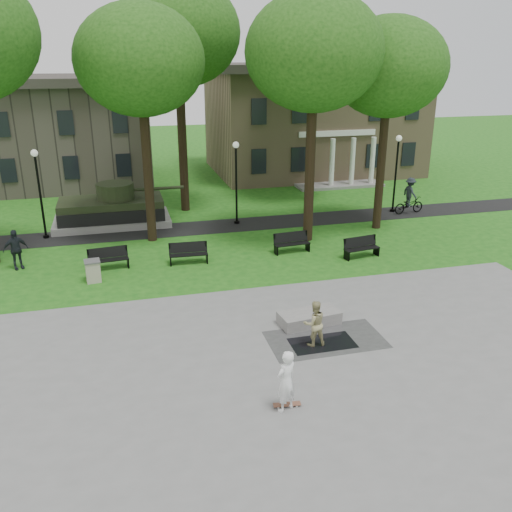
{
  "coord_description": "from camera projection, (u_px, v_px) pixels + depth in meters",
  "views": [
    {
      "loc": [
        -6.06,
        -17.25,
        9.25
      ],
      "look_at": [
        -0.74,
        3.12,
        1.4
      ],
      "focal_mm": 38.0,
      "sensor_mm": 36.0,
      "label": 1
    }
  ],
  "objects": [
    {
      "name": "concrete_block",
      "position": [
        309.0,
        318.0,
        19.73
      ],
      "size": [
        2.3,
        1.26,
        0.45
      ],
      "primitive_type": "cube",
      "rotation": [
        0.0,
        0.0,
        0.12
      ],
      "color": "gray",
      "rests_on": "plaza"
    },
    {
      "name": "friend_watching",
      "position": [
        314.0,
        323.0,
        18.07
      ],
      "size": [
        0.78,
        0.61,
        1.61
      ],
      "primitive_type": "imported",
      "rotation": [
        0.0,
        0.0,
        3.15
      ],
      "color": "tan",
      "rests_on": "plaza"
    },
    {
      "name": "skateboard",
      "position": [
        287.0,
        405.0,
        15.12
      ],
      "size": [
        0.8,
        0.29,
        0.07
      ],
      "primitive_type": "cube",
      "rotation": [
        0.0,
        0.0,
        -0.12
      ],
      "color": "brown",
      "rests_on": "plaza"
    },
    {
      "name": "tree_4",
      "position": [
        177.0,
        33.0,
        30.7
      ],
      "size": [
        7.2,
        7.2,
        13.5
      ],
      "color": "black",
      "rests_on": "ground"
    },
    {
      "name": "park_bench_2",
      "position": [
        292.0,
        242.0,
        26.84
      ],
      "size": [
        1.83,
        0.66,
        1.0
      ],
      "rotation": [
        0.0,
        0.0,
        0.08
      ],
      "color": "black",
      "rests_on": "ground"
    },
    {
      "name": "trash_bin",
      "position": [
        93.0,
        271.0,
        23.36
      ],
      "size": [
        0.73,
        0.73,
        0.96
      ],
      "rotation": [
        0.0,
        0.0,
        0.11
      ],
      "color": "#BBB49A",
      "rests_on": "ground"
    },
    {
      "name": "plaza",
      "position": [
        351.0,
        392.0,
        15.77
      ],
      "size": [
        22.0,
        16.0,
        0.02
      ],
      "primitive_type": "cube",
      "color": "gray",
      "rests_on": "ground"
    },
    {
      "name": "puddle",
      "position": [
        322.0,
        343.0,
        18.44
      ],
      "size": [
        2.2,
        1.2,
        0.0
      ],
      "primitive_type": "cube",
      "color": "black",
      "rests_on": "plaza"
    },
    {
      "name": "tree_3",
      "position": [
        389.0,
        68.0,
        27.8
      ],
      "size": [
        6.0,
        6.0,
        11.19
      ],
      "color": "black",
      "rests_on": "ground"
    },
    {
      "name": "footpath",
      "position": [
        230.0,
        225.0,
        31.18
      ],
      "size": [
        44.0,
        2.6,
        0.01
      ],
      "primitive_type": "cube",
      "color": "black",
      "rests_on": "ground"
    },
    {
      "name": "tree_2",
      "position": [
        314.0,
        53.0,
        25.58
      ],
      "size": [
        6.6,
        6.6,
        12.16
      ],
      "color": "black",
      "rests_on": "ground"
    },
    {
      "name": "building_right",
      "position": [
        312.0,
        118.0,
        44.72
      ],
      "size": [
        17.0,
        12.0,
        8.6
      ],
      "color": "#9E8460",
      "rests_on": "ground"
    },
    {
      "name": "lamp_left",
      "position": [
        39.0,
        187.0,
        28.11
      ],
      "size": [
        0.36,
        0.36,
        4.73
      ],
      "color": "black",
      "rests_on": "ground"
    },
    {
      "name": "lamp_right",
      "position": [
        396.0,
        167.0,
        32.96
      ],
      "size": [
        0.36,
        0.36,
        4.73
      ],
      "color": "black",
      "rests_on": "ground"
    },
    {
      "name": "cyclist",
      "position": [
        409.0,
        199.0,
        33.28
      ],
      "size": [
        2.12,
        1.23,
        2.23
      ],
      "rotation": [
        0.0,
        0.0,
        1.71
      ],
      "color": "black",
      "rests_on": "ground"
    },
    {
      "name": "pedestrian_walker",
      "position": [
        16.0,
        249.0,
        24.58
      ],
      "size": [
        1.19,
        0.86,
        1.87
      ],
      "primitive_type": "imported",
      "rotation": [
        0.0,
        0.0,
        0.41
      ],
      "color": "black",
      "rests_on": "ground"
    },
    {
      "name": "park_bench_0",
      "position": [
        108.0,
        258.0,
        24.73
      ],
      "size": [
        1.84,
        0.7,
        1.0
      ],
      "rotation": [
        0.0,
        0.0,
        0.1
      ],
      "color": "black",
      "rests_on": "ground"
    },
    {
      "name": "tree_5",
      "position": [
        315.0,
        47.0,
        33.42
      ],
      "size": [
        6.4,
        6.4,
        12.44
      ],
      "color": "black",
      "rests_on": "ground"
    },
    {
      "name": "lamp_mid",
      "position": [
        236.0,
        176.0,
        30.59
      ],
      "size": [
        0.36,
        0.36,
        4.73
      ],
      "color": "black",
      "rests_on": "ground"
    },
    {
      "name": "building_left",
      "position": [
        45.0,
        135.0,
        40.46
      ],
      "size": [
        15.0,
        10.0,
        7.2
      ],
      "primitive_type": "cube",
      "color": "#4C443D",
      "rests_on": "ground"
    },
    {
      "name": "tank_monument",
      "position": [
        112.0,
        210.0,
        31.17
      ],
      "size": [
        7.45,
        3.4,
        2.4
      ],
      "color": "gray",
      "rests_on": "ground"
    },
    {
      "name": "ground",
      "position": [
        296.0,
        317.0,
        20.3
      ],
      "size": [
        120.0,
        120.0,
        0.0
      ],
      "primitive_type": "plane",
      "color": "#195614",
      "rests_on": "ground"
    },
    {
      "name": "park_bench_1",
      "position": [
        188.0,
        253.0,
        25.4
      ],
      "size": [
        1.82,
        0.62,
        1.0
      ],
      "rotation": [
        0.0,
        0.0,
        -0.05
      ],
      "color": "black",
      "rests_on": "ground"
    },
    {
      "name": "skateboarder",
      "position": [
        286.0,
        381.0,
        14.66
      ],
      "size": [
        0.8,
        0.71,
        1.84
      ],
      "primitive_type": "imported",
      "rotation": [
        0.0,
        0.0,
        3.64
      ],
      "color": "white",
      "rests_on": "plaza"
    },
    {
      "name": "park_bench_3",
      "position": [
        361.0,
        247.0,
        26.18
      ],
      "size": [
        1.85,
        0.79,
        1.0
      ],
      "rotation": [
        0.0,
        0.0,
        0.15
      ],
      "color": "black",
      "rests_on": "ground"
    },
    {
      "name": "tree_1",
      "position": [
        140.0,
        61.0,
        25.63
      ],
      "size": [
        6.2,
        6.2,
        11.63
      ],
      "color": "black",
      "rests_on": "ground"
    }
  ]
}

